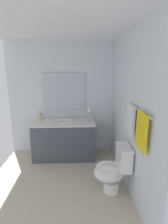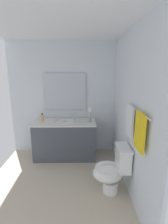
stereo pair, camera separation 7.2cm
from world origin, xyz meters
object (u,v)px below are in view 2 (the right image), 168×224
Objects in this scene: towel_near_vanity at (130,121)px; towel_center at (140,132)px; vanity_cabinet at (65,139)px; mirror at (65,92)px; toilet at (112,170)px; towel_bar at (137,110)px; candle_holder_tall at (90,114)px; soap_bottle at (42,118)px; sink_basin at (64,123)px.

towel_center is at bearing 0.00° from towel_near_vanity.
vanity_cabinet is 2.01m from towel_center.
mirror is at bearing -144.06° from towel_near_vanity.
towel_bar is at bearing 42.70° from toilet.
towel_bar is (1.33, 0.51, 0.39)m from candle_holder_tall.
mirror is at bearing 118.78° from soap_bottle.
towel_bar is at bearing 32.77° from mirror.
mirror reaches higher than soap_bottle.
soap_bottle is 1.92m from towel_near_vanity.
mirror is 2.08× the size of towel_near_vanity.
mirror is at bearing 179.99° from vanity_cabinet.
soap_bottle is (0.25, -0.46, -0.52)m from mirror.
sink_basin is at bearing -137.95° from towel_near_vanity.
toilet is at bearing -99.24° from towel_near_vanity.
sink_basin is 0.48m from soap_bottle.
mirror is 0.75m from candle_holder_tall.
towel_center reaches higher than toilet.
toilet is (1.39, 0.83, -1.03)m from mirror.
towel_center is at bearing 17.84° from candle_holder_tall.
towel_near_vanity reaches higher than candle_holder_tall.
towel_near_vanity is at bearing 80.76° from toilet.
towel_near_vanity is (1.14, 1.03, 0.76)m from vanity_cabinet.
toilet is 1.04m from towel_bar.
soap_bottle reaches higher than sink_basin.
vanity_cabinet is at bearing -90.00° from sink_basin.
candle_holder_tall is 1.25m from towel_near_vanity.
candle_holder_tall is at bearing 87.54° from soap_bottle.
towel_bar is at bearing 47.67° from soap_bottle.
candle_holder_tall is at bearing 88.24° from vanity_cabinet.
soap_bottle reaches higher than toilet.
toilet is at bearing 48.62° from soap_bottle.
toilet is at bearing -137.30° from towel_bar.
towel_near_vanity and towel_center have the same top height.
towel_center is (1.84, 1.03, -0.24)m from mirror.
toilet is (1.11, 0.83, -0.40)m from sink_basin.
towel_bar reaches higher than soap_bottle.
soap_bottle is at bearing -61.22° from mirror.
towel_bar reaches higher than sink_basin.
sink_basin is 0.54× the size of toilet.
mirror reaches higher than sink_basin.
candle_holder_tall is 1.28m from toilet.
vanity_cabinet is 1.03m from mirror.
sink_basin is 1.44m from toilet.
mirror is 1.20× the size of toilet.
towel_bar is (1.38, 1.51, 0.48)m from soap_bottle.
towel_bar is at bearing 175.04° from towel_center.
toilet is 1.74× the size of towel_near_vanity.
towel_bar is (1.35, 1.05, 0.95)m from vanity_cabinet.
vanity_cabinet is at bearing 86.74° from soap_bottle.
vanity_cabinet is 1.72m from towel_near_vanity.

